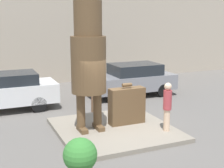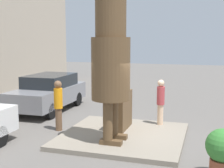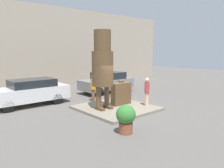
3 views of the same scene
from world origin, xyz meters
name	(u,v)px [view 1 (image 1 of 3)]	position (x,y,z in m)	size (l,w,h in m)	color
ground_plane	(114,131)	(0.00, 0.00, 0.00)	(60.00, 60.00, 0.00)	#605B56
pedestal	(114,129)	(0.00, 0.00, 0.07)	(3.79, 3.84, 0.14)	gray
building_backdrop	(51,23)	(0.00, 9.01, 3.48)	(28.00, 0.60, 6.97)	tan
statue_figure	(88,57)	(-0.83, 0.16, 2.58)	(1.13, 1.13, 4.17)	brown
giant_suitcase	(127,106)	(0.58, 0.22, 0.78)	(1.27, 0.42, 1.45)	brown
tourist	(167,105)	(1.46, -0.96, 1.02)	(0.27, 0.27, 1.61)	beige
parked_car_white	(1,91)	(-3.30, 4.05, 0.83)	(4.59, 1.75, 1.57)	silver
parked_car_grey	(132,79)	(2.83, 4.24, 0.83)	(4.27, 1.85, 1.58)	gray
planter_pot	(80,160)	(-2.13, -2.93, 0.65)	(0.78, 0.78, 1.16)	brown
worker_hivis	(94,89)	(0.14, 2.38, 0.96)	(0.30, 0.30, 1.75)	brown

